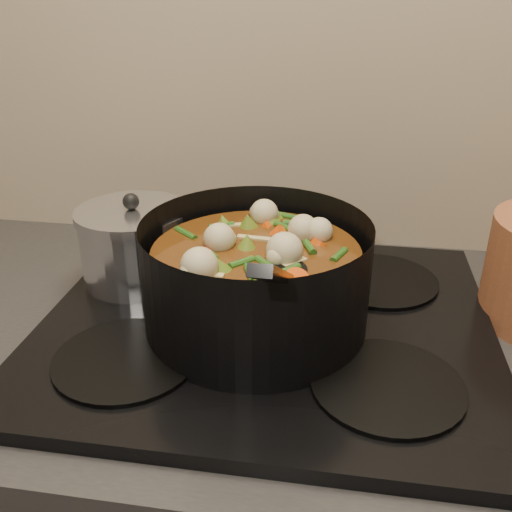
# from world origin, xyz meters

# --- Properties ---
(stovetop) EXTENTS (0.62, 0.54, 0.03)m
(stovetop) POSITION_xyz_m (0.00, 1.93, 0.92)
(stovetop) COLOR black
(stovetop) RESTS_ON counter
(stockpot) EXTENTS (0.35, 0.43, 0.22)m
(stockpot) POSITION_xyz_m (-0.01, 1.91, 1.00)
(stockpot) COLOR black
(stockpot) RESTS_ON stovetop
(saucepan) EXTENTS (0.17, 0.17, 0.14)m
(saucepan) POSITION_xyz_m (-0.22, 2.01, 0.99)
(saucepan) COLOR silver
(saucepan) RESTS_ON stovetop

